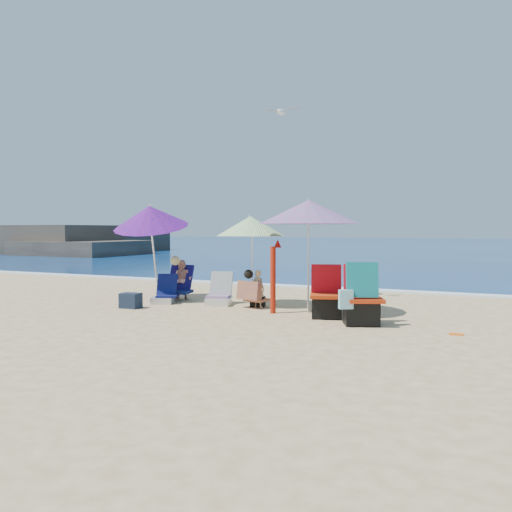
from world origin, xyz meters
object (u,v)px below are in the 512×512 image
at_px(chair_navy, 165,296).
at_px(camp_chair_left, 327,302).
at_px(umbrella_blue, 150,217).
at_px(chair_rainbow, 219,296).
at_px(seagull, 281,112).
at_px(camp_chair_right, 361,302).
at_px(person_left, 182,280).
at_px(umbrella_turquoise, 309,212).
at_px(umbrella_striped, 250,226).
at_px(furled_umbrella, 274,273).
at_px(person_center, 254,289).

distance_m(chair_navy, camp_chair_left, 3.88).
height_order(umbrella_blue, chair_rainbow, umbrella_blue).
bearing_deg(camp_chair_left, chair_rainbow, 166.36).
height_order(chair_navy, seagull, seagull).
relative_size(chair_rainbow, camp_chair_right, 0.72).
relative_size(camp_chair_left, person_left, 0.95).
relative_size(camp_chair_left, seagull, 1.20).
xyz_separation_m(umbrella_turquoise, chair_rainbow, (-2.15, 0.27, -1.81)).
bearing_deg(camp_chair_left, chair_navy, 175.15).
bearing_deg(umbrella_striped, umbrella_blue, -175.69).
height_order(umbrella_blue, camp_chair_left, umbrella_blue).
bearing_deg(furled_umbrella, chair_navy, 175.15).
bearing_deg(camp_chair_right, umbrella_striped, 154.77).
bearing_deg(umbrella_striped, camp_chair_right, -25.23).
bearing_deg(chair_navy, person_center, 5.99).
bearing_deg(camp_chair_left, seagull, 129.29).
distance_m(chair_navy, seagull, 5.09).
relative_size(chair_rainbow, person_center, 0.99).
xyz_separation_m(umbrella_blue, camp_chair_right, (5.21, -1.10, -1.55)).
height_order(umbrella_turquoise, camp_chair_left, umbrella_turquoise).
distance_m(umbrella_blue, camp_chair_right, 5.55).
xyz_separation_m(chair_navy, person_center, (2.12, 0.22, 0.22)).
bearing_deg(seagull, umbrella_turquoise, -54.31).
relative_size(chair_rainbow, person_left, 0.77).
relative_size(umbrella_blue, camp_chair_right, 2.16).
distance_m(camp_chair_right, person_left, 4.82).
bearing_deg(chair_rainbow, umbrella_striped, 15.29).
relative_size(umbrella_turquoise, seagull, 2.80).
xyz_separation_m(camp_chair_left, camp_chair_right, (0.76, -0.46, 0.10)).
bearing_deg(person_left, umbrella_turquoise, -10.47).
distance_m(chair_rainbow, camp_chair_left, 2.72).
relative_size(umbrella_striped, camp_chair_left, 1.99).
distance_m(umbrella_blue, camp_chair_left, 4.79).
height_order(umbrella_turquoise, chair_rainbow, umbrella_turquoise).
bearing_deg(umbrella_turquoise, person_center, 172.03).
height_order(chair_navy, chair_rainbow, chair_rainbow).
distance_m(furled_umbrella, person_left, 2.89).
bearing_deg(furled_umbrella, chair_rainbow, 160.34).
relative_size(furled_umbrella, person_left, 1.40).
distance_m(furled_umbrella, chair_navy, 2.84).
bearing_deg(chair_navy, person_left, 87.87).
height_order(person_center, person_left, person_left).
distance_m(umbrella_turquoise, person_center, 2.04).
bearing_deg(furled_umbrella, person_center, 144.41).
xyz_separation_m(camp_chair_left, person_left, (-3.84, 0.99, 0.18)).
xyz_separation_m(camp_chair_left, person_center, (-1.75, 0.55, 0.10)).
bearing_deg(umbrella_turquoise, seagull, 125.69).
distance_m(umbrella_turquoise, furled_umbrella, 1.37).
bearing_deg(furled_umbrella, umbrella_striped, 139.62).
bearing_deg(person_left, chair_rainbow, -16.37).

